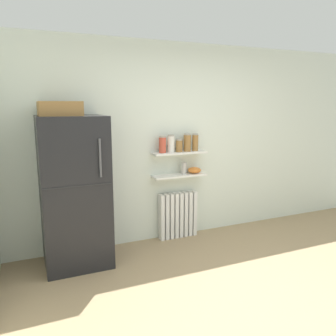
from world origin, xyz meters
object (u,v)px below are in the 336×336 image
at_px(storage_jar_0, 162,144).
at_px(storage_jar_3, 187,143).
at_px(shelf_bowl, 194,170).
at_px(radiator, 178,215).
at_px(vase, 184,168).
at_px(storage_jar_2, 179,145).
at_px(refrigerator, 74,189).
at_px(storage_jar_1, 171,144).
at_px(storage_jar_4, 195,142).

height_order(storage_jar_0, storage_jar_3, storage_jar_3).
xyz_separation_m(storage_jar_3, shelf_bowl, (0.11, -0.00, -0.38)).
xyz_separation_m(radiator, vase, (0.07, -0.03, 0.66)).
height_order(storage_jar_0, storage_jar_2, storage_jar_0).
relative_size(radiator, storage_jar_2, 3.70).
bearing_deg(refrigerator, shelf_bowl, 7.48).
bearing_deg(refrigerator, vase, 8.28).
bearing_deg(storage_jar_1, storage_jar_2, 0.00).
xyz_separation_m(storage_jar_3, vase, (-0.05, -0.00, -0.34)).
bearing_deg(shelf_bowl, storage_jar_4, 0.00).
distance_m(storage_jar_1, vase, 0.39).
distance_m(refrigerator, vase, 1.49).
height_order(storage_jar_0, storage_jar_1, storage_jar_1).
bearing_deg(storage_jar_3, storage_jar_0, -180.00).
height_order(refrigerator, shelf_bowl, refrigerator).
bearing_deg(storage_jar_2, storage_jar_3, 0.00).
xyz_separation_m(storage_jar_1, storage_jar_3, (0.24, 0.00, 0.00)).
bearing_deg(vase, refrigerator, -171.72).
height_order(refrigerator, storage_jar_3, refrigerator).
bearing_deg(vase, shelf_bowl, 0.00).
distance_m(refrigerator, storage_jar_3, 1.59).
bearing_deg(radiator, storage_jar_1, -165.83).
relative_size(storage_jar_1, shelf_bowl, 1.27).
distance_m(storage_jar_0, storage_jar_3, 0.36).
height_order(radiator, shelf_bowl, shelf_bowl).
xyz_separation_m(storage_jar_1, storage_jar_2, (0.12, 0.00, -0.03)).
relative_size(radiator, vase, 3.87).
bearing_deg(shelf_bowl, refrigerator, -172.52).
bearing_deg(storage_jar_0, storage_jar_1, 0.00).
xyz_separation_m(storage_jar_3, storage_jar_4, (0.12, 0.00, -0.00)).
height_order(refrigerator, storage_jar_4, refrigerator).
distance_m(refrigerator, storage_jar_0, 1.25).
distance_m(storage_jar_1, shelf_bowl, 0.52).
relative_size(radiator, shelf_bowl, 3.45).
relative_size(refrigerator, shelf_bowl, 10.12).
height_order(storage_jar_3, storage_jar_4, storage_jar_3).
bearing_deg(storage_jar_3, vase, -180.00).
bearing_deg(storage_jar_0, refrigerator, -169.56).
bearing_deg(radiator, storage_jar_0, -172.80).
height_order(refrigerator, storage_jar_0, refrigerator).
distance_m(radiator, storage_jar_4, 1.02).
bearing_deg(storage_jar_0, storage_jar_4, 0.00).
relative_size(storage_jar_4, shelf_bowl, 1.28).
bearing_deg(storage_jar_4, storage_jar_1, -180.00).
bearing_deg(storage_jar_1, refrigerator, -170.51).
xyz_separation_m(storage_jar_0, storage_jar_2, (0.24, 0.00, -0.02)).
relative_size(storage_jar_1, storage_jar_4, 0.99).
xyz_separation_m(refrigerator, shelf_bowl, (1.63, 0.21, 0.05)).
bearing_deg(storage_jar_0, vase, 0.00).
height_order(radiator, storage_jar_4, storage_jar_4).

